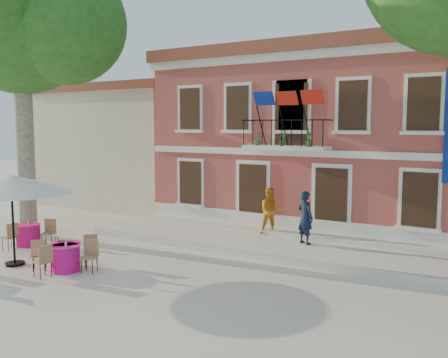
% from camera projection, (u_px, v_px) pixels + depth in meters
% --- Properties ---
extents(ground, '(90.00, 90.00, 0.00)m').
position_uv_depth(ground, '(145.00, 270.00, 14.91)').
color(ground, beige).
rests_on(ground, ground).
extents(main_building, '(13.50, 9.59, 7.50)m').
position_uv_depth(main_building, '(329.00, 138.00, 21.88)').
color(main_building, '#B03F44').
rests_on(main_building, ground).
extents(neighbor_west, '(9.40, 9.40, 6.40)m').
position_uv_depth(neighbor_west, '(144.00, 144.00, 28.84)').
color(neighbor_west, beige).
rests_on(neighbor_west, ground).
extents(terrace, '(14.00, 3.40, 0.30)m').
position_uv_depth(terrace, '(271.00, 244.00, 17.56)').
color(terrace, silver).
rests_on(terrace, ground).
extents(plane_tree_west, '(5.69, 5.69, 11.18)m').
position_uv_depth(plane_tree_west, '(20.00, 20.00, 18.68)').
color(plane_tree_west, '#A59E84').
rests_on(plane_tree_west, ground).
extents(patio_umbrella, '(3.79, 3.79, 2.82)m').
position_uv_depth(patio_umbrella, '(11.00, 184.00, 15.21)').
color(patio_umbrella, black).
rests_on(patio_umbrella, ground).
extents(pedestrian_navy, '(0.78, 0.67, 1.81)m').
position_uv_depth(pedestrian_navy, '(305.00, 217.00, 16.89)').
color(pedestrian_navy, black).
rests_on(pedestrian_navy, terrace).
extents(pedestrian_orange, '(1.07, 1.03, 1.74)m').
position_uv_depth(pedestrian_orange, '(271.00, 211.00, 18.34)').
color(pedestrian_orange, orange).
rests_on(pedestrian_orange, terrace).
extents(cafe_table_0, '(1.87, 1.63, 0.95)m').
position_uv_depth(cafe_table_0, '(28.00, 234.00, 17.94)').
color(cafe_table_0, '#D41492').
rests_on(cafe_table_0, ground).
extents(cafe_table_1, '(1.86, 1.73, 0.95)m').
position_uv_depth(cafe_table_1, '(65.00, 257.00, 14.77)').
color(cafe_table_1, '#D41492').
rests_on(cafe_table_1, ground).
extents(cafe_table_3, '(1.60, 1.70, 0.95)m').
position_uv_depth(cafe_table_3, '(66.00, 254.00, 15.14)').
color(cafe_table_3, '#D41492').
rests_on(cafe_table_3, ground).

